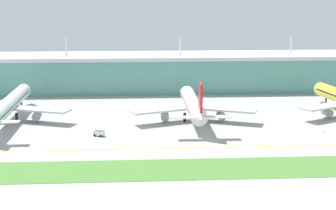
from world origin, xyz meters
name	(u,v)px	position (x,y,z in m)	size (l,w,h in m)	color
ground_plane	(208,150)	(0.00, 0.00, 0.00)	(600.00, 600.00, 0.00)	#9E9E99
terminal_building	(179,72)	(0.00, 106.16, 9.46)	(288.00, 34.00, 27.52)	#5B9E93
airliner_near	(8,105)	(-70.96, 41.84, 6.46)	(48.79, 71.37, 18.90)	silver
airliner_middle	(193,105)	(-0.48, 38.30, 6.44)	(48.80, 58.65, 18.90)	white
taxiway_stripe_mid_west	(89,150)	(-37.00, 2.84, 0.02)	(28.00, 0.70, 0.04)	yellow
taxiway_stripe_centre	(197,148)	(-3.00, 2.84, 0.02)	(28.00, 0.70, 0.04)	yellow
taxiway_stripe_mid_east	(302,146)	(31.00, 2.84, 0.02)	(28.00, 0.70, 0.04)	yellow
grass_verge	(217,168)	(0.00, -17.59, 0.05)	(300.00, 18.00, 0.10)	#477A33
baggage_cart	(99,133)	(-35.03, 18.39, 1.26)	(4.02, 3.33, 2.48)	silver
safety_cone_right_wingtip	(323,131)	(43.74, 18.87, 0.35)	(0.56, 0.56, 0.70)	orange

